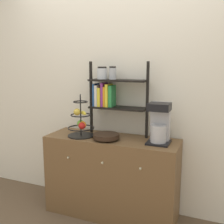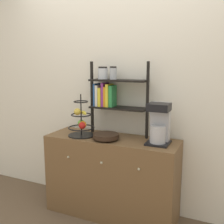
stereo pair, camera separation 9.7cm
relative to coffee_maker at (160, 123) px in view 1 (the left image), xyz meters
name	(u,v)px [view 1 (the left image)]	position (x,y,z in m)	size (l,w,h in m)	color
wall_back	(121,88)	(-0.47, 0.25, 0.29)	(7.00, 0.05, 2.60)	silver
sideboard	(112,177)	(-0.47, -0.02, -0.60)	(1.34, 0.46, 0.82)	brown
coffee_maker	(160,123)	(0.00, 0.00, 0.00)	(0.21, 0.22, 0.38)	black
fruit_stand	(81,123)	(-0.79, -0.08, -0.05)	(0.27, 0.27, 0.43)	black
wooden_bowl	(106,136)	(-0.50, -0.10, -0.15)	(0.26, 0.26, 0.06)	black
shelf_hutch	(110,92)	(-0.54, 0.11, 0.26)	(0.63, 0.20, 0.75)	black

